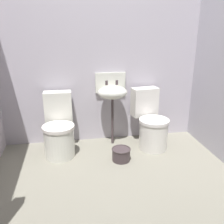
{
  "coord_description": "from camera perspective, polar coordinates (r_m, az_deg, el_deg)",
  "views": [
    {
      "loc": [
        -0.45,
        -2.23,
        1.58
      ],
      "look_at": [
        0.0,
        0.28,
        0.7
      ],
      "focal_mm": 39.6,
      "sensor_mm": 36.0,
      "label": 1
    }
  ],
  "objects": [
    {
      "name": "toilet_left",
      "position": [
        3.26,
        -12.14,
        -4.14
      ],
      "size": [
        0.4,
        0.59,
        0.78
      ],
      "rotation": [
        0.0,
        0.0,
        3.13
      ],
      "color": "silver",
      "rests_on": "ground"
    },
    {
      "name": "wall_back",
      "position": [
        3.46,
        -2.64,
        11.65
      ],
      "size": [
        3.13,
        0.1,
        2.27
      ],
      "primitive_type": "cube",
      "color": "#B4ADB9",
      "rests_on": "ground"
    },
    {
      "name": "sink",
      "position": [
        3.35,
        0.02,
        4.74
      ],
      "size": [
        0.42,
        0.35,
        0.99
      ],
      "color": "#3F3437",
      "rests_on": "ground"
    },
    {
      "name": "ground_plane",
      "position": [
        2.8,
        1.05,
        -16.4
      ],
      "size": [
        3.13,
        2.64,
        0.08
      ],
      "primitive_type": "cube",
      "color": "gray"
    },
    {
      "name": "bucket",
      "position": [
        3.11,
        2.13,
        -9.68
      ],
      "size": [
        0.24,
        0.24,
        0.16
      ],
      "color": "#3F3437",
      "rests_on": "ground"
    },
    {
      "name": "toilet_right",
      "position": [
        3.43,
        8.92,
        -2.75
      ],
      "size": [
        0.47,
        0.64,
        0.78
      ],
      "rotation": [
        0.0,
        0.0,
        3.31
      ],
      "color": "silver",
      "rests_on": "ground"
    }
  ]
}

